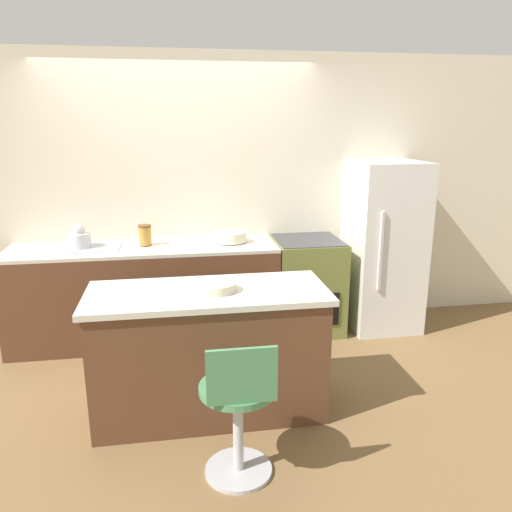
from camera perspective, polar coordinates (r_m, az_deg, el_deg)
ground_plane at (r=4.55m, az=-7.75°, el=-10.74°), size 14.00×14.00×0.00m
wall_back at (r=4.84m, az=-8.57°, el=6.95°), size 8.00×0.06×2.60m
back_counter at (r=4.70m, az=-12.47°, el=-4.21°), size 2.39×0.64×0.90m
kitchen_island at (r=3.50m, az=-5.37°, el=-10.81°), size 1.60×0.67×0.89m
oven_range at (r=4.85m, az=5.81°, el=-3.29°), size 0.63×0.65×0.90m
refrigerator at (r=4.98m, az=14.33°, el=1.12°), size 0.64×0.70×1.62m
stool_chair at (r=2.91m, az=-2.00°, el=-17.33°), size 0.43×0.43×0.87m
kettle at (r=4.66m, az=-19.50°, el=1.95°), size 0.19×0.19×0.21m
mixing_bowl at (r=4.62m, az=-2.93°, el=2.23°), size 0.29×0.29×0.09m
canister_jar at (r=4.59m, az=-12.58°, el=2.38°), size 0.12×0.12×0.18m
fruit_bowl at (r=3.31m, az=-4.57°, el=-3.51°), size 0.26×0.26×0.06m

